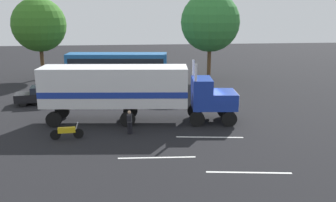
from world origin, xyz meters
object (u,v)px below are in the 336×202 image
Objects in this scene: semi_truck at (130,89)px; parked_bus at (117,65)px; person_bystander at (130,121)px; tree_center at (210,22)px; parked_car at (42,95)px; motorcycle at (67,132)px; tree_left at (39,25)px.

parked_bus is (-1.33, 14.39, -0.46)m from semi_truck.
person_bystander is 21.26m from tree_center.
semi_truck is at bearing -84.72° from parked_bus.
semi_truck reaches higher than person_bystander.
tree_center reaches higher than person_bystander.
parked_car is at bearing -151.48° from tree_center.
parked_car is (-7.74, 6.23, -1.72)m from semi_truck.
motorcycle is at bearing -98.99° from parked_bus.
semi_truck is 6.79× the size of motorcycle.
motorcycle is (3.62, -9.45, -0.33)m from parked_car.
semi_truck reaches higher than parked_car.
tree_center is at bearing -9.07° from tree_left.
person_bystander reaches higher than motorcycle.
parked_car is (-7.65, 8.91, -0.09)m from person_bystander.
tree_center reaches higher than parked_bus.
motorcycle is (-2.79, -17.62, -1.58)m from parked_bus.
parked_car is (-6.41, -8.17, -1.26)m from parked_bus.
semi_truck is 8.80× the size of person_bystander.
tree_center is (17.05, 9.26, 5.88)m from parked_car.
tree_center reaches higher than motorcycle.
parked_car is 0.46× the size of tree_center.
parked_bus is 2.44× the size of parked_car.
tree_left reaches higher than motorcycle.
semi_truck is at bearing -60.93° from tree_left.
parked_car is 13.83m from tree_left.
parked_car is 2.18× the size of motorcycle.
parked_bus is 10.46m from parked_car.
parked_bus reaches higher than parked_car.
semi_truck reaches higher than parked_bus.
parked_bus is at bearing 81.01° from motorcycle.
semi_truck is at bearing 38.07° from motorcycle.
parked_car is at bearing -128.13° from parked_bus.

